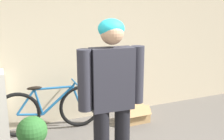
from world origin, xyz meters
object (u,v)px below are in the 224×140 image
(bicycle, at_px, (50,109))
(potted_plant, at_px, (32,135))
(cardboard_box, at_px, (135,114))
(person, at_px, (112,93))

(bicycle, bearing_deg, potted_plant, -116.66)
(bicycle, height_order, cardboard_box, bicycle)
(person, relative_size, potted_plant, 3.29)
(bicycle, xyz_separation_m, cardboard_box, (1.37, -0.22, -0.24))
(bicycle, distance_m, potted_plant, 0.72)
(bicycle, xyz_separation_m, potted_plant, (-0.35, -0.63, -0.07))
(bicycle, height_order, potted_plant, bicycle)
(person, distance_m, cardboard_box, 1.86)
(cardboard_box, bearing_deg, bicycle, 171.00)
(potted_plant, bearing_deg, cardboard_box, 13.56)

